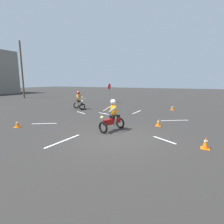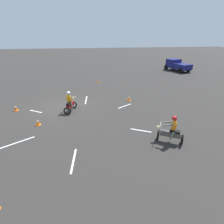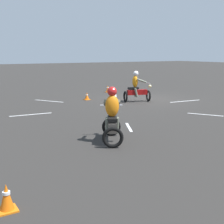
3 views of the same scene
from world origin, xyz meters
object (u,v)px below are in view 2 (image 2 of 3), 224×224
(traffic_cone_near_right, at_px, (129,98))
(traffic_cone_mid_left, at_px, (16,108))
(traffic_cone_far_center, at_px, (98,82))
(pickup_truck, at_px, (177,65))
(traffic_cone_far_right, at_px, (38,122))
(motorcycle_rider_foreground, at_px, (70,103))
(motorcycle_rider_background, at_px, (172,131))

(traffic_cone_near_right, xyz_separation_m, traffic_cone_mid_left, (0.97, -9.44, 0.03))
(traffic_cone_near_right, distance_m, traffic_cone_far_center, 6.87)
(pickup_truck, bearing_deg, traffic_cone_near_right, -150.66)
(traffic_cone_mid_left, relative_size, traffic_cone_far_right, 1.12)
(pickup_truck, bearing_deg, traffic_cone_mid_left, -166.01)
(motorcycle_rider_foreground, xyz_separation_m, traffic_cone_far_center, (-8.19, 2.77, -0.55))
(traffic_cone_near_right, bearing_deg, traffic_cone_far_right, -62.61)
(motorcycle_rider_background, relative_size, traffic_cone_far_right, 3.99)
(traffic_cone_far_right, height_order, traffic_cone_far_center, traffic_cone_far_right)
(motorcycle_rider_foreground, relative_size, motorcycle_rider_background, 1.00)
(traffic_cone_near_right, relative_size, traffic_cone_far_right, 0.97)
(pickup_truck, bearing_deg, motorcycle_rider_background, -136.78)
(traffic_cone_near_right, bearing_deg, motorcycle_rider_background, 6.25)
(motorcycle_rider_foreground, xyz_separation_m, pickup_truck, (-13.84, 15.96, 0.20))
(pickup_truck, xyz_separation_m, traffic_cone_near_right, (12.11, -10.84, -0.73))
(motorcycle_rider_foreground, relative_size, pickup_truck, 0.37)
(motorcycle_rider_foreground, height_order, motorcycle_rider_background, same)
(traffic_cone_mid_left, bearing_deg, pickup_truck, 122.80)
(motorcycle_rider_foreground, relative_size, traffic_cone_far_right, 3.99)
(motorcycle_rider_foreground, height_order, traffic_cone_far_center, motorcycle_rider_foreground)
(pickup_truck, bearing_deg, traffic_cone_far_center, -175.63)
(motorcycle_rider_background, distance_m, traffic_cone_near_right, 6.95)
(traffic_cone_far_right, bearing_deg, motorcycle_rider_background, 68.01)
(motorcycle_rider_background, relative_size, traffic_cone_far_center, 4.55)
(motorcycle_rider_background, height_order, traffic_cone_far_center, motorcycle_rider_background)
(motorcycle_rider_foreground, bearing_deg, traffic_cone_near_right, 36.40)
(traffic_cone_far_right, bearing_deg, pickup_truck, 131.32)
(pickup_truck, relative_size, traffic_cone_far_center, 12.42)
(pickup_truck, distance_m, traffic_cone_far_right, 23.95)
(traffic_cone_near_right, xyz_separation_m, traffic_cone_far_center, (-6.46, -2.35, -0.02))
(motorcycle_rider_background, bearing_deg, pickup_truck, 1.60)
(pickup_truck, xyz_separation_m, traffic_cone_mid_left, (13.07, -20.28, -0.70))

